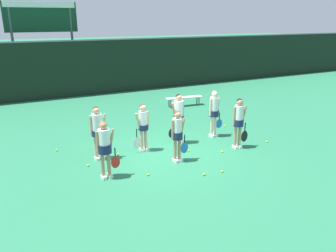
{
  "coord_description": "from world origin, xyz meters",
  "views": [
    {
      "loc": [
        -4.53,
        -8.97,
        4.27
      ],
      "look_at": [
        0.02,
        0.09,
        0.93
      ],
      "focal_mm": 35.0,
      "sensor_mm": 36.0,
      "label": 1
    }
  ],
  "objects_px": {
    "player_1": "(178,132)",
    "tennis_ball_3": "(118,155)",
    "player_0": "(105,145)",
    "scoreboard": "(42,24)",
    "tennis_ball_8": "(188,151)",
    "player_2": "(239,119)",
    "tennis_ball_1": "(267,142)",
    "bench_courtside": "(184,98)",
    "tennis_ball_0": "(204,174)",
    "tennis_ball_5": "(225,126)",
    "player_4": "(143,124)",
    "player_6": "(214,110)",
    "player_5": "(178,114)",
    "tennis_ball_2": "(88,165)",
    "tennis_ball_7": "(148,174)",
    "tennis_ball_4": "(222,152)",
    "tennis_ball_9": "(57,150)",
    "tennis_ball_6": "(222,171)",
    "player_3": "(98,128)"
  },
  "relations": [
    {
      "from": "player_0",
      "to": "player_4",
      "type": "bearing_deg",
      "value": 35.52
    },
    {
      "from": "tennis_ball_5",
      "to": "tennis_ball_8",
      "type": "relative_size",
      "value": 1.08
    },
    {
      "from": "player_6",
      "to": "tennis_ball_5",
      "type": "bearing_deg",
      "value": 24.17
    },
    {
      "from": "tennis_ball_7",
      "to": "tennis_ball_8",
      "type": "relative_size",
      "value": 1.02
    },
    {
      "from": "player_0",
      "to": "tennis_ball_7",
      "type": "bearing_deg",
      "value": -24.63
    },
    {
      "from": "bench_courtside",
      "to": "tennis_ball_0",
      "type": "relative_size",
      "value": 26.96
    },
    {
      "from": "tennis_ball_0",
      "to": "tennis_ball_5",
      "type": "distance_m",
      "value": 4.61
    },
    {
      "from": "bench_courtside",
      "to": "tennis_ball_2",
      "type": "xyz_separation_m",
      "value": [
        -6.14,
        -4.98,
        -0.37
      ]
    },
    {
      "from": "player_1",
      "to": "tennis_ball_1",
      "type": "bearing_deg",
      "value": -6.95
    },
    {
      "from": "tennis_ball_3",
      "to": "tennis_ball_5",
      "type": "xyz_separation_m",
      "value": [
        4.9,
        0.88,
        0.0
      ]
    },
    {
      "from": "tennis_ball_9",
      "to": "tennis_ball_1",
      "type": "bearing_deg",
      "value": -20.45
    },
    {
      "from": "bench_courtside",
      "to": "tennis_ball_5",
      "type": "xyz_separation_m",
      "value": [
        -0.16,
        -3.71,
        -0.37
      ]
    },
    {
      "from": "player_6",
      "to": "tennis_ball_7",
      "type": "distance_m",
      "value": 4.13
    },
    {
      "from": "tennis_ball_7",
      "to": "tennis_ball_0",
      "type": "bearing_deg",
      "value": -26.5
    },
    {
      "from": "player_1",
      "to": "tennis_ball_2",
      "type": "relative_size",
      "value": 23.76
    },
    {
      "from": "scoreboard",
      "to": "tennis_ball_1",
      "type": "distance_m",
      "value": 13.74
    },
    {
      "from": "player_4",
      "to": "tennis_ball_7",
      "type": "relative_size",
      "value": 24.72
    },
    {
      "from": "tennis_ball_2",
      "to": "player_0",
      "type": "bearing_deg",
      "value": -72.59
    },
    {
      "from": "tennis_ball_1",
      "to": "bench_courtside",
      "type": "bearing_deg",
      "value": 91.18
    },
    {
      "from": "player_5",
      "to": "tennis_ball_4",
      "type": "bearing_deg",
      "value": -69.82
    },
    {
      "from": "tennis_ball_7",
      "to": "tennis_ball_4",
      "type": "bearing_deg",
      "value": 8.73
    },
    {
      "from": "tennis_ball_5",
      "to": "tennis_ball_7",
      "type": "xyz_separation_m",
      "value": [
        -4.59,
        -2.64,
        -0.0
      ]
    },
    {
      "from": "player_4",
      "to": "tennis_ball_7",
      "type": "bearing_deg",
      "value": -115.76
    },
    {
      "from": "player_3",
      "to": "player_6",
      "type": "xyz_separation_m",
      "value": [
        4.44,
        0.14,
        0.01
      ]
    },
    {
      "from": "player_2",
      "to": "tennis_ball_2",
      "type": "xyz_separation_m",
      "value": [
        -4.99,
        0.8,
        -0.99
      ]
    },
    {
      "from": "player_2",
      "to": "tennis_ball_8",
      "type": "bearing_deg",
      "value": 170.4
    },
    {
      "from": "player_1",
      "to": "tennis_ball_8",
      "type": "height_order",
      "value": "player_1"
    },
    {
      "from": "tennis_ball_0",
      "to": "tennis_ball_2",
      "type": "height_order",
      "value": "tennis_ball_0"
    },
    {
      "from": "player_6",
      "to": "tennis_ball_8",
      "type": "distance_m",
      "value": 2.09
    },
    {
      "from": "player_5",
      "to": "player_6",
      "type": "xyz_separation_m",
      "value": [
        1.53,
        0.04,
        -0.03
      ]
    },
    {
      "from": "player_1",
      "to": "tennis_ball_3",
      "type": "bearing_deg",
      "value": 134.85
    },
    {
      "from": "player_0",
      "to": "player_5",
      "type": "bearing_deg",
      "value": 22.04
    },
    {
      "from": "bench_courtside",
      "to": "player_5",
      "type": "bearing_deg",
      "value": -115.86
    },
    {
      "from": "player_0",
      "to": "scoreboard",
      "type": "bearing_deg",
      "value": 86.44
    },
    {
      "from": "scoreboard",
      "to": "tennis_ball_1",
      "type": "relative_size",
      "value": 71.66
    },
    {
      "from": "tennis_ball_2",
      "to": "tennis_ball_3",
      "type": "height_order",
      "value": "same"
    },
    {
      "from": "tennis_ball_1",
      "to": "tennis_ball_4",
      "type": "relative_size",
      "value": 1.09
    },
    {
      "from": "player_4",
      "to": "player_6",
      "type": "xyz_separation_m",
      "value": [
        2.91,
        0.13,
        0.08
      ]
    },
    {
      "from": "player_2",
      "to": "tennis_ball_0",
      "type": "xyz_separation_m",
      "value": [
        -2.17,
        -1.3,
        -0.99
      ]
    },
    {
      "from": "player_3",
      "to": "tennis_ball_0",
      "type": "relative_size",
      "value": 24.07
    },
    {
      "from": "tennis_ball_2",
      "to": "tennis_ball_8",
      "type": "bearing_deg",
      "value": -6.07
    },
    {
      "from": "tennis_ball_0",
      "to": "tennis_ball_8",
      "type": "xyz_separation_m",
      "value": [
        0.49,
        1.74,
        -0.0
      ]
    },
    {
      "from": "tennis_ball_3",
      "to": "tennis_ball_7",
      "type": "height_order",
      "value": "tennis_ball_3"
    },
    {
      "from": "bench_courtside",
      "to": "tennis_ball_5",
      "type": "distance_m",
      "value": 3.74
    },
    {
      "from": "player_1",
      "to": "player_4",
      "type": "distance_m",
      "value": 1.41
    },
    {
      "from": "player_3",
      "to": "tennis_ball_8",
      "type": "distance_m",
      "value": 3.1
    },
    {
      "from": "tennis_ball_0",
      "to": "tennis_ball_5",
      "type": "bearing_deg",
      "value": 46.75
    },
    {
      "from": "tennis_ball_1",
      "to": "tennis_ball_6",
      "type": "height_order",
      "value": "tennis_ball_1"
    },
    {
      "from": "player_2",
      "to": "player_3",
      "type": "height_order",
      "value": "player_2"
    },
    {
      "from": "player_0",
      "to": "player_5",
      "type": "distance_m",
      "value": 3.4
    }
  ]
}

